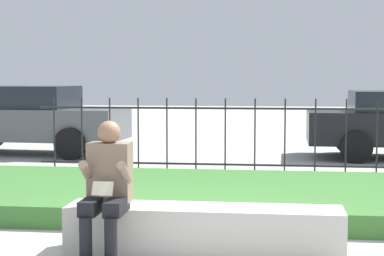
# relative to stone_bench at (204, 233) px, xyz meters

# --- Properties ---
(ground_plane) EXTENTS (60.00, 60.00, 0.00)m
(ground_plane) POSITION_rel_stone_bench_xyz_m (-0.12, 0.00, -0.20)
(ground_plane) COLOR #B2AFA8
(stone_bench) EXTENTS (2.55, 0.49, 0.44)m
(stone_bench) POSITION_rel_stone_bench_xyz_m (0.00, 0.00, 0.00)
(stone_bench) COLOR beige
(stone_bench) RESTS_ON ground_plane
(person_seated_reader) EXTENTS (0.42, 0.73, 1.24)m
(person_seated_reader) POSITION_rel_stone_bench_xyz_m (-0.84, -0.28, 0.48)
(person_seated_reader) COLOR black
(person_seated_reader) RESTS_ON ground_plane
(grass_berm) EXTENTS (8.02, 3.03, 0.25)m
(grass_berm) POSITION_rel_stone_bench_xyz_m (-0.12, 2.21, -0.07)
(grass_berm) COLOR #3D7533
(grass_berm) RESTS_ON ground_plane
(iron_fence) EXTENTS (6.02, 0.03, 1.30)m
(iron_fence) POSITION_rel_stone_bench_xyz_m (-0.12, 4.19, 0.48)
(iron_fence) COLOR #232326
(iron_fence) RESTS_ON ground_plane
(car_parked_left) EXTENTS (4.22, 2.01, 1.44)m
(car_parked_left) POSITION_rel_stone_bench_xyz_m (-4.60, 7.25, 0.57)
(car_parked_left) COLOR #4C5156
(car_parked_left) RESTS_ON ground_plane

